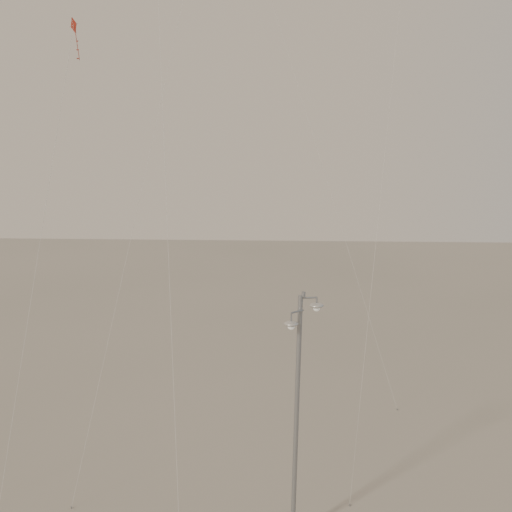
{
  "coord_description": "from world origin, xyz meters",
  "views": [
    {
      "loc": [
        -0.04,
        -20.29,
        15.34
      ],
      "look_at": [
        -1.44,
        5.0,
        10.9
      ],
      "focal_mm": 50.0,
      "sensor_mm": 36.0,
      "label": 1
    }
  ],
  "objects": [
    {
      "name": "street_lamp",
      "position": [
        0.13,
        4.77,
        5.14
      ],
      "size": [
        1.43,
        1.07,
        9.65
      ],
      "color": "gray",
      "rests_on": "ground"
    },
    {
      "name": "kite_1",
      "position": [
        -5.72,
        10.12,
        19.14
      ],
      "size": [
        3.11,
        12.89,
        25.29
      ],
      "rotation": [
        0.0,
        0.0,
        -0.46
      ],
      "color": "#2F2C27",
      "rests_on": "ground"
    },
    {
      "name": "kite_3",
      "position": [
        -9.25,
        6.45,
        14.12
      ],
      "size": [
        0.77,
        10.85,
        19.89
      ],
      "rotation": [
        0.0,
        0.0,
        -0.59
      ],
      "color": "maroon",
      "rests_on": "ground"
    }
  ]
}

